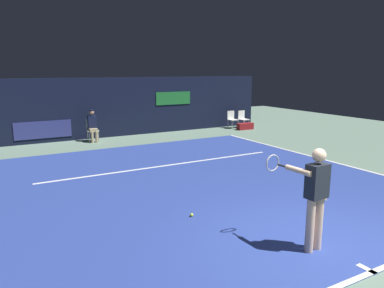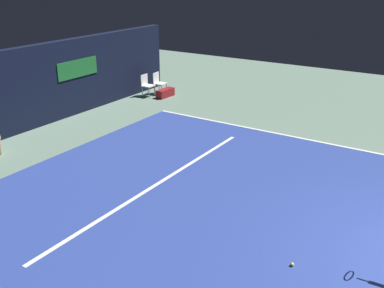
{
  "view_description": "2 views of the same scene",
  "coord_description": "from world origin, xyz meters",
  "px_view_note": "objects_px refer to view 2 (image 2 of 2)",
  "views": [
    {
      "loc": [
        -4.75,
        -3.93,
        2.94
      ],
      "look_at": [
        0.34,
        5.06,
        0.85
      ],
      "focal_mm": 34.45,
      "sensor_mm": 36.0,
      "label": 1
    },
    {
      "loc": [
        -7.81,
        0.05,
        4.88
      ],
      "look_at": [
        0.49,
        5.41,
        1.03
      ],
      "focal_mm": 42.76,
      "sensor_mm": 36.0,
      "label": 2
    }
  ],
  "objects_px": {
    "courtside_chair_near": "(147,84)",
    "courtside_chair_far": "(159,82)",
    "equipment_bag": "(165,93)",
    "tennis_ball": "(292,264)"
  },
  "relations": [
    {
      "from": "tennis_ball",
      "to": "equipment_bag",
      "type": "bearing_deg",
      "value": 47.07
    },
    {
      "from": "courtside_chair_far",
      "to": "tennis_ball",
      "type": "xyz_separation_m",
      "value": [
        -8.03,
        -8.87,
        -0.46
      ]
    },
    {
      "from": "courtside_chair_far",
      "to": "tennis_ball",
      "type": "distance_m",
      "value": 11.97
    },
    {
      "from": "courtside_chair_near",
      "to": "tennis_ball",
      "type": "bearing_deg",
      "value": -129.57
    },
    {
      "from": "courtside_chair_far",
      "to": "equipment_bag",
      "type": "bearing_deg",
      "value": -114.9
    },
    {
      "from": "equipment_bag",
      "to": "courtside_chair_near",
      "type": "bearing_deg",
      "value": 118.16
    },
    {
      "from": "courtside_chair_near",
      "to": "equipment_bag",
      "type": "distance_m",
      "value": 0.81
    },
    {
      "from": "courtside_chair_far",
      "to": "tennis_ball",
      "type": "height_order",
      "value": "courtside_chair_far"
    },
    {
      "from": "courtside_chair_near",
      "to": "courtside_chair_far",
      "type": "relative_size",
      "value": 1.0
    },
    {
      "from": "courtside_chair_near",
      "to": "equipment_bag",
      "type": "xyz_separation_m",
      "value": [
        0.32,
        -0.66,
        -0.34
      ]
    }
  ]
}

